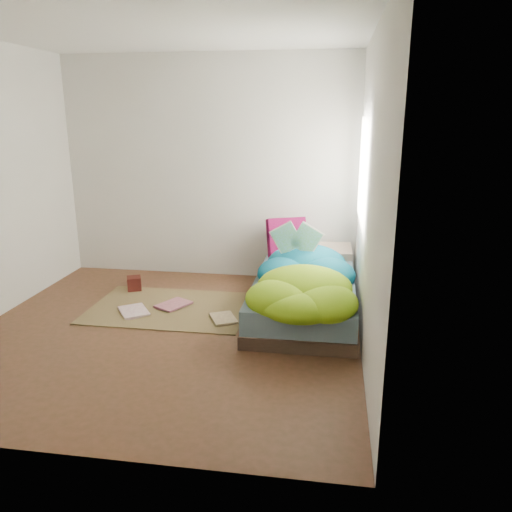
{
  "coord_description": "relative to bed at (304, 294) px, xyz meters",
  "views": [
    {
      "loc": [
        1.46,
        -4.04,
        1.92
      ],
      "look_at": [
        0.72,
        0.75,
        0.54
      ],
      "focal_mm": 35.0,
      "sensor_mm": 36.0,
      "label": 1
    }
  ],
  "objects": [
    {
      "name": "ground",
      "position": [
        -1.22,
        -0.72,
        -0.17
      ],
      "size": [
        3.5,
        3.5,
        0.0
      ],
      "primitive_type": "cube",
      "color": "#46301A",
      "rests_on": "ground"
    },
    {
      "name": "room_walls",
      "position": [
        -1.21,
        -0.71,
        1.46
      ],
      "size": [
        3.54,
        3.54,
        2.62
      ],
      "color": "silver",
      "rests_on": "ground"
    },
    {
      "name": "bed",
      "position": [
        0.0,
        0.0,
        0.0
      ],
      "size": [
        1.0,
        2.0,
        0.34
      ],
      "color": "#382A1E",
      "rests_on": "ground"
    },
    {
      "name": "duvet",
      "position": [
        0.0,
        -0.22,
        0.34
      ],
      "size": [
        0.96,
        1.84,
        0.34
      ],
      "primitive_type": null,
      "color": "#08607D",
      "rests_on": "bed"
    },
    {
      "name": "rug",
      "position": [
        -1.37,
        -0.17,
        -0.16
      ],
      "size": [
        1.6,
        1.1,
        0.01
      ],
      "primitive_type": "cube",
      "color": "brown",
      "rests_on": "ground"
    },
    {
      "name": "pillow_floral",
      "position": [
        0.22,
        0.82,
        0.23
      ],
      "size": [
        0.53,
        0.35,
        0.12
      ],
      "primitive_type": "cube",
      "rotation": [
        0.0,
        0.0,
        0.05
      ],
      "color": "beige",
      "rests_on": "bed"
    },
    {
      "name": "pillow_magenta",
      "position": [
        -0.26,
        0.79,
        0.39
      ],
      "size": [
        0.46,
        0.29,
        0.44
      ],
      "primitive_type": "cube",
      "rotation": [
        0.0,
        0.0,
        0.39
      ],
      "color": "#50052E",
      "rests_on": "bed"
    },
    {
      "name": "open_book",
      "position": [
        -0.1,
        0.14,
        0.64
      ],
      "size": [
        0.43,
        0.11,
        0.26
      ],
      "primitive_type": null,
      "rotation": [
        0.0,
        0.0,
        -0.04
      ],
      "color": "#3A8A2D",
      "rests_on": "duvet"
    },
    {
      "name": "wooden_box",
      "position": [
        -1.93,
        0.28,
        -0.08
      ],
      "size": [
        0.2,
        0.2,
        0.15
      ],
      "primitive_type": "cube",
      "rotation": [
        0.0,
        0.0,
        0.42
      ],
      "color": "#3B110D",
      "rests_on": "rug"
    },
    {
      "name": "floor_book_a",
      "position": [
        -1.78,
        -0.43,
        -0.14
      ],
      "size": [
        0.4,
        0.43,
        0.03
      ],
      "primitive_type": "imported",
      "rotation": [
        0.0,
        0.0,
        0.61
      ],
      "color": "silver",
      "rests_on": "rug"
    },
    {
      "name": "floor_book_b",
      "position": [
        -1.44,
        -0.08,
        -0.14
      ],
      "size": [
        0.38,
        0.41,
        0.03
      ],
      "primitive_type": "imported",
      "rotation": [
        0.0,
        0.0,
        -0.51
      ],
      "color": "#BC6C7D",
      "rests_on": "rug"
    },
    {
      "name": "floor_book_c",
      "position": [
        -0.85,
        -0.45,
        -0.15
      ],
      "size": [
        0.33,
        0.37,
        0.02
      ],
      "primitive_type": "imported",
      "rotation": [
        0.0,
        0.0,
        0.46
      ],
      "color": "#C2B780",
      "rests_on": "rug"
    }
  ]
}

